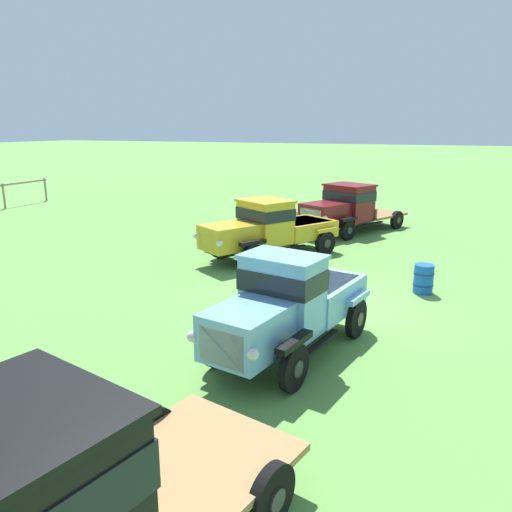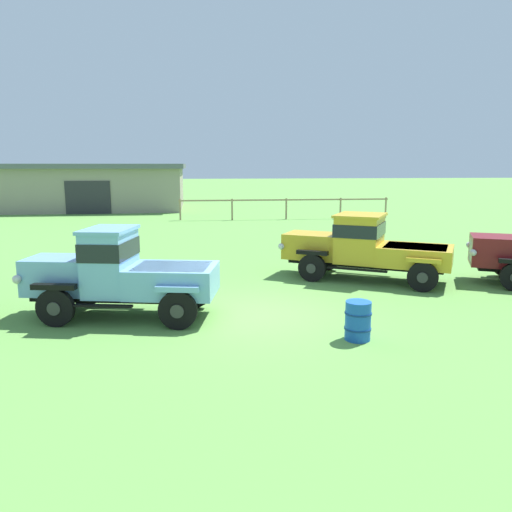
{
  "view_description": "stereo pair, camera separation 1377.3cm",
  "coord_description": "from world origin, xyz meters",
  "px_view_note": "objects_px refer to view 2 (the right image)",
  "views": [
    {
      "loc": [
        -11.97,
        -2.8,
        4.48
      ],
      "look_at": [
        0.33,
        2.33,
        1.0
      ],
      "focal_mm": 35.0,
      "sensor_mm": 36.0,
      "label": 1
    },
    {
      "loc": [
        -1.34,
        -11.5,
        3.55
      ],
      "look_at": [
        0.33,
        2.33,
        1.0
      ],
      "focal_mm": 35.0,
      "sensor_mm": 36.0,
      "label": 2
    }
  ],
  "objects_px": {
    "farm_shed": "(63,186)",
    "oil_drum_beside_row": "(358,321)",
    "vintage_truck_second_in_line": "(120,273)",
    "vintage_truck_midrow_center": "(364,246)"
  },
  "relations": [
    {
      "from": "farm_shed",
      "to": "oil_drum_beside_row",
      "type": "relative_size",
      "value": 24.21
    },
    {
      "from": "farm_shed",
      "to": "vintage_truck_midrow_center",
      "type": "distance_m",
      "value": 31.71
    },
    {
      "from": "vintage_truck_second_in_line",
      "to": "vintage_truck_midrow_center",
      "type": "relative_size",
      "value": 0.89
    },
    {
      "from": "farm_shed",
      "to": "oil_drum_beside_row",
      "type": "bearing_deg",
      "value": -67.03
    },
    {
      "from": "vintage_truck_second_in_line",
      "to": "oil_drum_beside_row",
      "type": "distance_m",
      "value": 5.55
    },
    {
      "from": "farm_shed",
      "to": "oil_drum_beside_row",
      "type": "distance_m",
      "value": 35.66
    },
    {
      "from": "farm_shed",
      "to": "vintage_truck_second_in_line",
      "type": "bearing_deg",
      "value": -73.85
    },
    {
      "from": "farm_shed",
      "to": "vintage_truck_second_in_line",
      "type": "relative_size",
      "value": 4.19
    },
    {
      "from": "farm_shed",
      "to": "vintage_truck_second_in_line",
      "type": "xyz_separation_m",
      "value": [
        8.86,
        -30.59,
        -0.78
      ]
    },
    {
      "from": "vintage_truck_second_in_line",
      "to": "vintage_truck_midrow_center",
      "type": "xyz_separation_m",
      "value": [
        6.98,
        3.13,
        -0.0
      ]
    }
  ]
}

